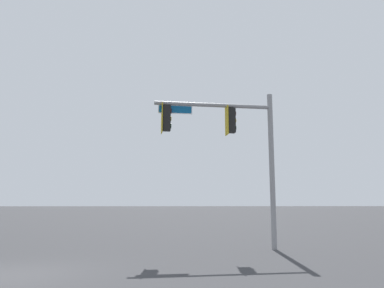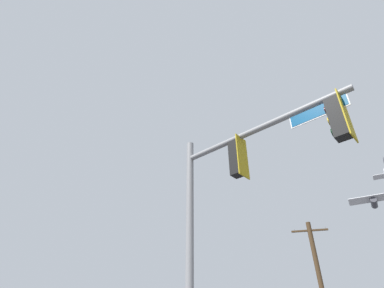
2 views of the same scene
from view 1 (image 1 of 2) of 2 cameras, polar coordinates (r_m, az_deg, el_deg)
ground_plane at (r=11.99m, az=-26.28°, el=-17.59°), size 400.00×400.00×0.00m
signal_pole_near at (r=16.54m, az=6.11°, el=0.90°), size 5.33×0.85×6.85m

